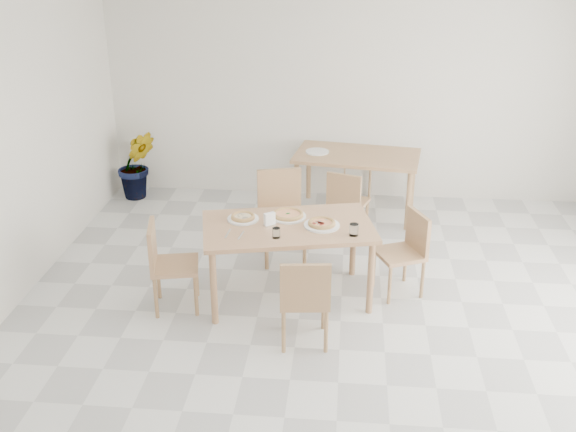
# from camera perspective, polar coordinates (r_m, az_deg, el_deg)

# --- Properties ---
(main_table) EXTENTS (1.69, 1.18, 0.75)m
(main_table) POSITION_cam_1_polar(r_m,az_deg,el_deg) (6.13, -0.00, -1.45)
(main_table) COLOR #A77B56
(main_table) RESTS_ON ground
(chair_south) EXTENTS (0.45, 0.45, 0.82)m
(chair_south) POSITION_cam_1_polar(r_m,az_deg,el_deg) (5.52, 1.43, -6.79)
(chair_south) COLOR tan
(chair_south) RESTS_ON ground
(chair_north) EXTENTS (0.56, 0.56, 0.93)m
(chair_north) POSITION_cam_1_polar(r_m,az_deg,el_deg) (6.98, -0.59, 0.65)
(chair_north) COLOR tan
(chair_north) RESTS_ON ground
(chair_west) EXTENTS (0.49, 0.49, 0.84)m
(chair_west) POSITION_cam_1_polar(r_m,az_deg,el_deg) (6.15, -10.31, -3.69)
(chair_west) COLOR tan
(chair_west) RESTS_ON ground
(chair_east) EXTENTS (0.52, 0.52, 0.80)m
(chair_east) POSITION_cam_1_polar(r_m,az_deg,el_deg) (6.42, 10.02, -2.62)
(chair_east) COLOR tan
(chair_east) RESTS_ON ground
(plate_margherita) EXTENTS (0.33, 0.33, 0.02)m
(plate_margherita) POSITION_cam_1_polar(r_m,az_deg,el_deg) (6.25, 0.00, -0.03)
(plate_margherita) COLOR white
(plate_margherita) RESTS_ON main_table
(plate_mushroom) EXTENTS (0.29, 0.29, 0.02)m
(plate_mushroom) POSITION_cam_1_polar(r_m,az_deg,el_deg) (6.21, -3.83, -0.25)
(plate_mushroom) COLOR white
(plate_mushroom) RESTS_ON main_table
(plate_pepperoni) EXTENTS (0.32, 0.32, 0.02)m
(plate_pepperoni) POSITION_cam_1_polar(r_m,az_deg,el_deg) (6.08, 2.87, -0.79)
(plate_pepperoni) COLOR white
(plate_pepperoni) RESTS_ON main_table
(pizza_margherita) EXTENTS (0.33, 0.33, 0.03)m
(pizza_margherita) POSITION_cam_1_polar(r_m,az_deg,el_deg) (6.24, 0.00, 0.16)
(pizza_margherita) COLOR #EDBA6F
(pizza_margherita) RESTS_ON plate_margherita
(pizza_mushroom) EXTENTS (0.25, 0.25, 0.03)m
(pizza_mushroom) POSITION_cam_1_polar(r_m,az_deg,el_deg) (6.20, -3.84, -0.05)
(pizza_mushroom) COLOR #EDBA6F
(pizza_mushroom) RESTS_ON plate_mushroom
(pizza_pepperoni) EXTENTS (0.30, 0.30, 0.03)m
(pizza_pepperoni) POSITION_cam_1_polar(r_m,az_deg,el_deg) (6.07, 2.88, -0.59)
(pizza_pepperoni) COLOR #EDBA6F
(pizza_pepperoni) RESTS_ON plate_pepperoni
(tumbler_a) EXTENTS (0.08, 0.08, 0.11)m
(tumbler_a) POSITION_cam_1_polar(r_m,az_deg,el_deg) (5.90, 5.60, -1.17)
(tumbler_a) COLOR white
(tumbler_a) RESTS_ON main_table
(tumbler_b) EXTENTS (0.07, 0.07, 0.09)m
(tumbler_b) POSITION_cam_1_polar(r_m,az_deg,el_deg) (5.84, -1.00, -1.44)
(tumbler_b) COLOR white
(tumbler_b) RESTS_ON main_table
(napkin_holder) EXTENTS (0.12, 0.11, 0.12)m
(napkin_holder) POSITION_cam_1_polar(r_m,az_deg,el_deg) (6.06, -1.57, -0.31)
(napkin_holder) COLOR silver
(napkin_holder) RESTS_ON main_table
(fork_a) EXTENTS (0.03, 0.19, 0.01)m
(fork_a) POSITION_cam_1_polar(r_m,az_deg,el_deg) (5.95, -5.11, -1.49)
(fork_a) COLOR silver
(fork_a) RESTS_ON main_table
(fork_b) EXTENTS (0.04, 0.18, 0.01)m
(fork_b) POSITION_cam_1_polar(r_m,az_deg,el_deg) (5.90, -4.00, -1.64)
(fork_b) COLOR silver
(fork_b) RESTS_ON main_table
(second_table) EXTENTS (1.55, 1.02, 0.75)m
(second_table) POSITION_cam_1_polar(r_m,az_deg,el_deg) (8.04, 5.85, 4.64)
(second_table) COLOR tan
(second_table) RESTS_ON ground
(chair_back_s) EXTENTS (0.50, 0.50, 0.79)m
(chair_back_s) POSITION_cam_1_polar(r_m,az_deg,el_deg) (7.45, 4.97, 1.39)
(chair_back_s) COLOR tan
(chair_back_s) RESTS_ON ground
(chair_back_n) EXTENTS (0.48, 0.48, 0.80)m
(chair_back_n) POSITION_cam_1_polar(r_m,az_deg,el_deg) (8.87, 6.32, 5.08)
(chair_back_n) COLOR tan
(chair_back_n) RESTS_ON ground
(plate_empty) EXTENTS (0.28, 0.28, 0.02)m
(plate_empty) POSITION_cam_1_polar(r_m,az_deg,el_deg) (8.04, 2.50, 5.46)
(plate_empty) COLOR white
(plate_empty) RESTS_ON second_table
(potted_plant) EXTENTS (0.60, 0.55, 0.88)m
(potted_plant) POSITION_cam_1_polar(r_m,az_deg,el_deg) (8.76, -12.68, 4.26)
(potted_plant) COLOR #305D1B
(potted_plant) RESTS_ON ground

